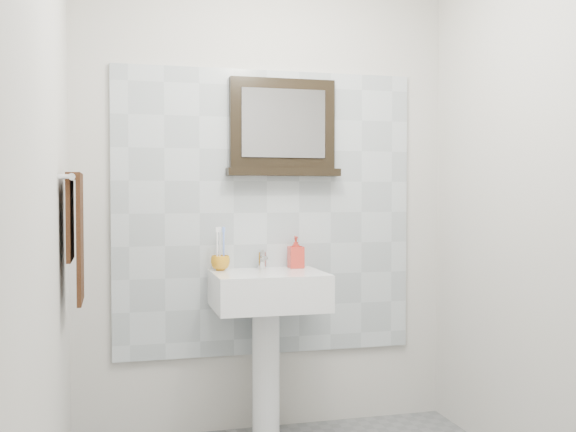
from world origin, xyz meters
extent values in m
cube|color=beige|center=(0.00, 1.10, 1.25)|extent=(2.00, 0.01, 2.50)
cube|color=beige|center=(0.00, -1.10, 1.25)|extent=(2.00, 0.01, 2.50)
cube|color=beige|center=(-1.00, 0.00, 1.25)|extent=(0.01, 2.20, 2.50)
cube|color=beige|center=(1.00, 0.00, 1.25)|extent=(0.01, 2.20, 2.50)
cube|color=#ABB5B9|center=(0.00, 1.09, 1.15)|extent=(1.60, 0.02, 1.50)
cylinder|color=white|center=(-0.04, 0.92, 0.34)|extent=(0.14, 0.14, 0.68)
cube|color=white|center=(-0.04, 0.86, 0.77)|extent=(0.55, 0.44, 0.18)
cylinder|color=silver|center=(-0.04, 0.84, 0.85)|extent=(0.32, 0.32, 0.02)
cylinder|color=#4C4C4F|center=(-0.04, 0.84, 0.86)|extent=(0.04, 0.04, 0.00)
cylinder|color=silver|center=(-0.04, 1.01, 0.91)|extent=(0.04, 0.04, 0.09)
cylinder|color=silver|center=(-0.04, 0.96, 0.93)|extent=(0.02, 0.10, 0.02)
cube|color=silver|center=(-0.04, 1.02, 0.96)|extent=(0.02, 0.07, 0.01)
imported|color=#C58317|center=(-0.26, 1.00, 0.90)|extent=(0.11, 0.11, 0.08)
cylinder|color=white|center=(-0.28, 0.99, 0.97)|extent=(0.01, 0.01, 0.19)
cube|color=white|center=(-0.28, 0.99, 1.07)|extent=(0.01, 0.01, 0.03)
cylinder|color=#698EF1|center=(-0.24, 0.99, 0.97)|extent=(0.01, 0.01, 0.19)
cube|color=#698EF1|center=(-0.24, 0.99, 1.07)|extent=(0.01, 0.01, 0.03)
cylinder|color=white|center=(-0.26, 1.02, 0.97)|extent=(0.01, 0.01, 0.19)
cube|color=white|center=(-0.26, 1.02, 1.07)|extent=(0.01, 0.01, 0.03)
imported|color=red|center=(0.14, 1.01, 0.94)|extent=(0.08, 0.08, 0.17)
cube|color=black|center=(0.08, 1.07, 1.62)|extent=(0.56, 0.06, 0.47)
cube|color=#99999E|center=(0.08, 1.03, 1.62)|extent=(0.45, 0.01, 0.36)
cube|color=black|center=(0.08, 1.04, 1.36)|extent=(0.60, 0.11, 0.04)
cylinder|color=silver|center=(-0.94, 0.59, 1.32)|extent=(0.03, 0.40, 0.03)
cylinder|color=silver|center=(-0.97, 0.40, 1.32)|extent=(0.05, 0.02, 0.02)
cylinder|color=silver|center=(-0.97, 0.78, 1.32)|extent=(0.05, 0.02, 0.02)
cube|color=black|center=(-0.93, 0.59, 1.05)|extent=(0.02, 0.30, 0.52)
cube|color=black|center=(-0.96, 0.59, 1.14)|extent=(0.02, 0.30, 0.34)
cube|color=black|center=(-0.94, 0.59, 1.32)|extent=(0.06, 0.30, 0.03)
camera|label=1|loc=(-0.79, -2.39, 1.25)|focal=42.00mm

